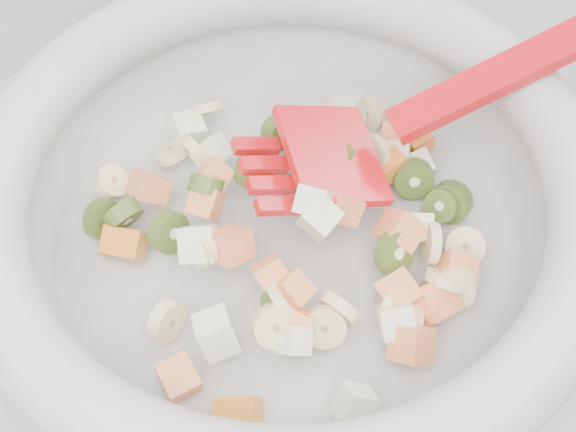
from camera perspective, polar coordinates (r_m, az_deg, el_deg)
mixing_bowl at (r=0.48m, az=0.11°, el=0.78°), size 0.49×0.38×0.16m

